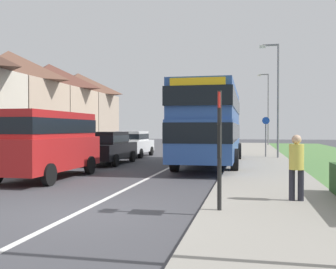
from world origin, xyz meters
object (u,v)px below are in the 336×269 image
object	(u,v)px
bus_stop_sign	(220,142)
street_lamp_far	(267,105)
double_decker_bus	(211,122)
parked_car_black	(107,146)
parked_car_white	(133,143)
cycle_route_sign	(266,135)
street_lamp_mid	(276,93)
pedestrian_at_stop	(296,164)
parked_van_red	(47,139)

from	to	relation	value
bus_stop_sign	street_lamp_far	world-z (taller)	street_lamp_far
double_decker_bus	bus_stop_sign	distance (m)	10.94
parked_car_black	parked_car_white	world-z (taller)	parked_car_black
cycle_route_sign	street_lamp_mid	xyz separation A→B (m)	(0.55, -0.65, 2.49)
double_decker_bus	pedestrian_at_stop	size ratio (longest dim) A/B	6.22
parked_car_black	parked_car_white	xyz separation A→B (m)	(-0.23, 5.29, -0.00)
street_lamp_mid	parked_car_white	bearing A→B (deg)	176.41
parked_van_red	street_lamp_mid	distance (m)	14.04
parked_van_red	parked_car_white	distance (m)	11.30
parked_van_red	double_decker_bus	bearing A→B (deg)	48.87
bus_stop_sign	pedestrian_at_stop	bearing A→B (deg)	40.16
parked_car_white	street_lamp_far	size ratio (longest dim) A/B	0.57
street_lamp_mid	street_lamp_far	distance (m)	18.05
parked_car_white	street_lamp_far	world-z (taller)	street_lamp_far
parked_van_red	cycle_route_sign	size ratio (longest dim) A/B	2.08
parked_car_black	street_lamp_far	bearing A→B (deg)	68.53
double_decker_bus	parked_van_red	xyz separation A→B (m)	(-5.33, -6.10, -0.72)
pedestrian_at_stop	cycle_route_sign	distance (m)	14.71
parked_car_white	street_lamp_far	xyz separation A→B (m)	(9.19, 17.49, 3.38)
parked_car_white	bus_stop_sign	size ratio (longest dim) A/B	1.64
parked_car_white	bus_stop_sign	bearing A→B (deg)	-67.27
parked_car_white	street_lamp_mid	size ratio (longest dim) A/B	0.63
parked_van_red	pedestrian_at_stop	xyz separation A→B (m)	(8.24, -3.33, -0.45)
parked_car_black	street_lamp_mid	size ratio (longest dim) A/B	0.66
parked_car_black	street_lamp_far	distance (m)	24.71
parked_van_red	parked_car_white	size ratio (longest dim) A/B	1.23
parked_van_red	bus_stop_sign	xyz separation A→B (m)	(6.54, -4.76, 0.12)
pedestrian_at_stop	bus_stop_sign	xyz separation A→B (m)	(-1.69, -1.43, 0.56)
street_lamp_far	double_decker_bus	bearing A→B (deg)	-99.22
parked_van_red	pedestrian_at_stop	world-z (taller)	parked_van_red
parked_van_red	parked_car_black	size ratio (longest dim) A/B	1.17
parked_car_black	bus_stop_sign	world-z (taller)	bus_stop_sign
double_decker_bus	bus_stop_sign	world-z (taller)	double_decker_bus
double_decker_bus	bus_stop_sign	size ratio (longest dim) A/B	4.00
street_lamp_far	parked_van_red	bearing A→B (deg)	-107.38
parked_van_red	street_lamp_far	distance (m)	30.29
parked_car_white	bus_stop_sign	distance (m)	17.41
street_lamp_mid	pedestrian_at_stop	bearing A→B (deg)	-91.90
parked_car_black	bus_stop_sign	xyz separation A→B (m)	(6.49, -10.75, 0.63)
street_lamp_mid	parked_car_black	bearing A→B (deg)	-151.32
double_decker_bus	street_lamp_far	bearing A→B (deg)	80.78
pedestrian_at_stop	bus_stop_sign	size ratio (longest dim) A/B	0.64
double_decker_bus	parked_car_black	xyz separation A→B (m)	(-5.28, -0.11, -1.23)
parked_car_white	cycle_route_sign	distance (m)	8.35
parked_car_black	bus_stop_sign	bearing A→B (deg)	-58.88
parked_car_black	bus_stop_sign	size ratio (longest dim) A/B	1.72
pedestrian_at_stop	cycle_route_sign	bearing A→B (deg)	90.33
bus_stop_sign	street_lamp_mid	size ratio (longest dim) A/B	0.38
parked_van_red	cycle_route_sign	bearing A→B (deg)	54.38
parked_car_white	parked_car_black	bearing A→B (deg)	-87.52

